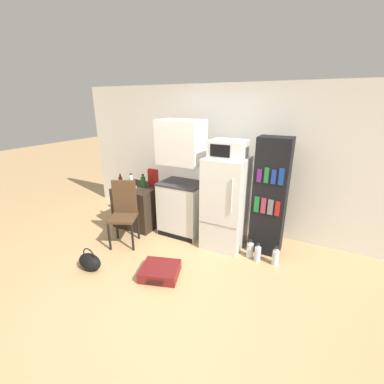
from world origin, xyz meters
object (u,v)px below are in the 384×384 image
at_px(chair, 124,208).
at_px(water_bottle_front, 250,250).
at_px(bottle_green_tall, 143,182).
at_px(bowl, 133,188).
at_px(water_bottle_back, 258,254).
at_px(bottle_wine_dark, 121,182).
at_px(suitcase_large_flat, 160,271).
at_px(bottle_milk_white, 131,180).
at_px(kitchen_hutch, 182,184).
at_px(bookshelf, 270,197).
at_px(water_bottle_middle, 275,257).
at_px(cereal_box, 153,177).
at_px(handbag, 90,262).
at_px(refrigerator, 226,203).
at_px(microwave, 228,149).
at_px(side_table, 140,206).

bearing_deg(chair, water_bottle_front, -10.97).
xyz_separation_m(bottle_green_tall, bowl, (-0.12, -0.16, -0.08)).
relative_size(bowl, water_bottle_back, 0.47).
distance_m(bottle_wine_dark, suitcase_large_flat, 1.89).
relative_size(bottle_wine_dark, suitcase_large_flat, 0.43).
height_order(bottle_milk_white, bottle_green_tall, bottle_green_tall).
bearing_deg(bowl, kitchen_hutch, 13.53).
relative_size(bookshelf, water_bottle_middle, 6.18).
relative_size(bottle_milk_white, cereal_box, 0.70).
height_order(cereal_box, handbag, cereal_box).
xyz_separation_m(kitchen_hutch, suitcase_large_flat, (0.35, -1.20, -0.84)).
height_order(kitchen_hutch, refrigerator, kitchen_hutch).
relative_size(microwave, cereal_box, 1.68).
xyz_separation_m(bottle_green_tall, suitcase_large_flat, (1.12, -1.15, -0.78)).
distance_m(kitchen_hutch, cereal_box, 0.70).
height_order(side_table, bottle_wine_dark, bottle_wine_dark).
xyz_separation_m(side_table, cereal_box, (0.18, 0.21, 0.52)).
distance_m(bottle_green_tall, bottle_wine_dark, 0.40).
distance_m(bottle_milk_white, cereal_box, 0.42).
bearing_deg(refrigerator, chair, -155.70).
bearing_deg(microwave, side_table, -178.66).
distance_m(microwave, bowl, 1.88).
distance_m(side_table, cereal_box, 0.59).
relative_size(bottle_wine_dark, handbag, 0.71).
relative_size(bookshelf, bottle_wine_dark, 6.87).
height_order(handbag, water_bottle_back, handbag).
relative_size(side_table, handbag, 2.11).
bearing_deg(water_bottle_front, chair, -165.57).
relative_size(side_table, bottle_milk_white, 3.60).
distance_m(bookshelf, bottle_wine_dark, 2.57).
xyz_separation_m(bowl, chair, (0.22, -0.49, -0.16)).
distance_m(kitchen_hutch, bottle_milk_white, 1.06).
distance_m(kitchen_hutch, bottle_wine_dark, 1.14).
bearing_deg(bookshelf, side_table, -175.46).
height_order(refrigerator, cereal_box, refrigerator).
xyz_separation_m(handbag, water_bottle_front, (1.88, 1.34, -0.01)).
bearing_deg(water_bottle_middle, bookshelf, 124.30).
height_order(bottle_green_tall, bottle_wine_dark, bottle_wine_dark).
bearing_deg(bottle_green_tall, cereal_box, 65.87).
bearing_deg(cereal_box, water_bottle_back, -10.48).
height_order(bottle_green_tall, cereal_box, cereal_box).
bearing_deg(kitchen_hutch, cereal_box, 168.91).
distance_m(bookshelf, cereal_box, 2.12).
relative_size(bottle_wine_dark, water_bottle_middle, 0.90).
xyz_separation_m(microwave, bottle_milk_white, (-1.87, 0.00, -0.73)).
xyz_separation_m(handbag, water_bottle_back, (2.00, 1.29, -0.00)).
xyz_separation_m(microwave, water_bottle_front, (0.48, -0.16, -1.45)).
distance_m(bottle_milk_white, bottle_green_tall, 0.29).
bearing_deg(kitchen_hutch, microwave, -2.84).
height_order(bottle_green_tall, water_bottle_front, bottle_green_tall).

